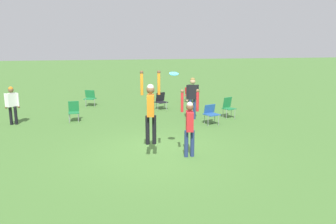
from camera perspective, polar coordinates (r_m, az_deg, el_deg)
ground_plane at (r=10.16m, az=-1.92°, el=-7.17°), size 120.00×120.00×0.00m
person_jumping at (r=9.45m, az=-3.05°, el=1.11°), size 0.60×0.48×2.17m
person_defending at (r=9.58m, az=3.79°, el=-1.71°), size 0.57×0.45×2.03m
frisbee at (r=9.44m, az=1.03°, el=6.68°), size 0.27×0.26×0.08m
camping_chair_0 at (r=16.80m, az=-1.25°, el=2.12°), size 0.69×0.75×0.84m
camping_chair_1 at (r=18.18m, az=-13.43°, el=2.58°), size 0.70×0.75×0.83m
camping_chair_2 at (r=13.77m, az=7.47°, el=-0.09°), size 0.69×0.73×0.80m
camping_chair_3 at (r=18.90m, az=3.82°, el=3.18°), size 0.72×0.79×0.81m
camping_chair_4 at (r=14.71m, az=-16.10°, el=0.36°), size 0.48×0.52×0.87m
camping_chair_5 at (r=15.09m, az=10.45°, el=1.05°), size 0.62×0.67×0.92m
person_spectator_near at (r=14.89m, az=-25.53°, el=1.55°), size 0.58×0.45×1.59m
person_spectator_far at (r=14.44m, az=4.29°, el=3.16°), size 0.59×0.36×1.86m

